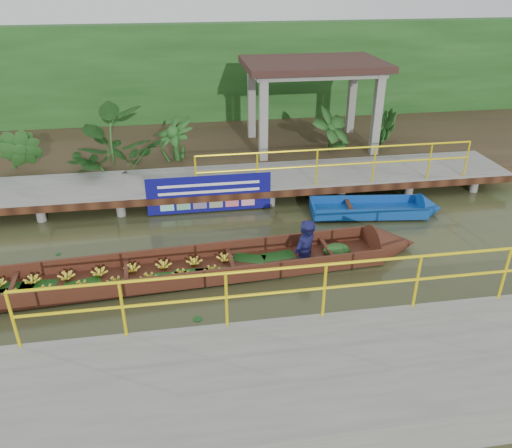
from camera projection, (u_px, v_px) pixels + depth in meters
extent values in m
plane|color=#30341A|center=(249.00, 259.00, 11.19)|extent=(80.00, 80.00, 0.00)
cube|color=#2E2317|center=(218.00, 144.00, 17.66)|extent=(30.00, 8.00, 0.45)
cube|color=slate|center=(231.00, 179.00, 14.03)|extent=(16.00, 2.00, 0.15)
cube|color=black|center=(235.00, 196.00, 13.19)|extent=(16.00, 0.12, 0.18)
cylinder|color=yellow|center=(338.00, 149.00, 13.09)|extent=(7.50, 0.05, 0.05)
cylinder|color=yellow|center=(337.00, 165.00, 13.29)|extent=(7.50, 0.05, 0.05)
cylinder|color=yellow|center=(337.00, 167.00, 13.32)|extent=(0.05, 0.05, 1.00)
cylinder|color=slate|center=(16.00, 191.00, 14.02)|extent=(0.24, 0.24, 0.55)
cylinder|color=slate|center=(81.00, 210.00, 12.90)|extent=(0.24, 0.24, 0.55)
cylinder|color=slate|center=(89.00, 186.00, 14.30)|extent=(0.24, 0.24, 0.55)
cylinder|color=slate|center=(159.00, 205.00, 13.18)|extent=(0.24, 0.24, 0.55)
cylinder|color=slate|center=(160.00, 182.00, 14.58)|extent=(0.24, 0.24, 0.55)
cylinder|color=slate|center=(234.00, 200.00, 13.46)|extent=(0.24, 0.24, 0.55)
cylinder|color=slate|center=(228.00, 178.00, 14.86)|extent=(0.24, 0.24, 0.55)
cylinder|color=slate|center=(306.00, 195.00, 13.74)|extent=(0.24, 0.24, 0.55)
cylinder|color=slate|center=(293.00, 174.00, 15.14)|extent=(0.24, 0.24, 0.55)
cylinder|color=slate|center=(376.00, 191.00, 14.02)|extent=(0.24, 0.24, 0.55)
cylinder|color=slate|center=(357.00, 170.00, 15.42)|extent=(0.24, 0.24, 0.55)
cylinder|color=slate|center=(442.00, 186.00, 14.30)|extent=(0.24, 0.24, 0.55)
cylinder|color=slate|center=(417.00, 167.00, 15.70)|extent=(0.24, 0.24, 0.55)
cylinder|color=slate|center=(234.00, 200.00, 13.46)|extent=(0.24, 0.24, 0.55)
cube|color=slate|center=(355.00, 380.00, 7.51)|extent=(18.00, 2.40, 0.70)
cylinder|color=yellow|center=(339.00, 263.00, 7.90)|extent=(10.00, 0.05, 0.05)
cylinder|color=yellow|center=(336.00, 287.00, 8.10)|extent=(10.00, 0.05, 0.05)
cylinder|color=yellow|center=(336.00, 290.00, 8.13)|extent=(0.05, 0.05, 1.00)
cube|color=slate|center=(263.00, 123.00, 15.09)|extent=(0.25, 0.25, 2.80)
cube|color=slate|center=(377.00, 118.00, 15.60)|extent=(0.25, 0.25, 2.80)
cube|color=slate|center=(252.00, 104.00, 17.20)|extent=(0.25, 0.25, 2.80)
cube|color=slate|center=(352.00, 100.00, 17.70)|extent=(0.25, 0.25, 2.80)
cube|color=slate|center=(313.00, 70.00, 15.80)|extent=(4.00, 2.60, 0.12)
cube|color=#331D19|center=(313.00, 64.00, 15.71)|extent=(4.40, 3.00, 0.20)
cube|color=#173E14|center=(211.00, 79.00, 19.04)|extent=(30.00, 0.80, 4.00)
cube|color=#351A0E|center=(180.00, 273.00, 10.53)|extent=(8.81, 1.64, 0.07)
cube|color=#351A0E|center=(178.00, 254.00, 10.94)|extent=(8.74, 0.61, 0.37)
cube|color=#351A0E|center=(182.00, 281.00, 9.99)|extent=(8.74, 0.61, 0.37)
cone|color=#351A0E|center=(393.00, 245.00, 11.44)|extent=(1.16, 1.12, 1.05)
ellipsoid|color=#173E14|center=(337.00, 251.00, 11.16)|extent=(0.64, 0.52, 0.28)
imported|color=#10113A|center=(306.00, 221.00, 10.63)|extent=(0.79, 0.76, 1.83)
cube|color=navy|center=(368.00, 211.00, 13.11)|extent=(3.02, 1.24, 0.10)
cube|color=navy|center=(364.00, 200.00, 13.45)|extent=(2.92, 0.42, 0.29)
cube|color=navy|center=(372.00, 215.00, 12.67)|extent=(2.92, 0.42, 0.29)
cube|color=navy|center=(312.00, 208.00, 13.02)|extent=(0.17, 0.88, 0.29)
cone|color=navy|center=(430.00, 209.00, 13.14)|extent=(0.68, 0.89, 0.82)
cube|color=black|center=(350.00, 206.00, 13.03)|extent=(0.21, 0.89, 0.05)
cube|color=navy|center=(209.00, 194.00, 13.02)|extent=(3.25, 0.03, 1.01)
cube|color=white|center=(209.00, 185.00, 12.88)|extent=(2.64, 0.01, 0.07)
cube|color=white|center=(209.00, 192.00, 12.97)|extent=(2.64, 0.01, 0.07)
imported|color=#173E14|center=(18.00, 146.00, 14.45)|extent=(1.20, 1.20, 1.51)
imported|color=#173E14|center=(106.00, 142.00, 14.79)|extent=(1.20, 1.20, 1.51)
imported|color=#173E14|center=(174.00, 138.00, 15.07)|extent=(1.20, 1.20, 1.51)
imported|color=#173E14|center=(334.00, 131.00, 15.77)|extent=(1.20, 1.20, 1.51)
imported|color=#173E14|center=(379.00, 129.00, 15.98)|extent=(1.20, 1.20, 1.51)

